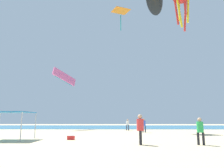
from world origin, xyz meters
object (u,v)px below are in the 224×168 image
Objects in this scene: person_rightmost at (128,124)px; canopy_tent at (10,113)px; cooler_box at (71,138)px; person_near_tent at (200,129)px; person_central at (144,124)px; kite_parafoil_pink at (64,77)px; kite_inflatable_black at (154,0)px; kite_diamond_orange at (121,12)px; person_far_shore at (140,127)px.

canopy_tent is at bearing 60.60° from person_rightmost.
canopy_tent is at bearing -177.22° from cooler_box.
canopy_tent reaches higher than person_near_tent.
kite_parafoil_pink is at bearing 169.93° from person_central.
kite_inflatable_black reaches higher than canopy_tent.
cooler_box is (-8.89, 3.29, -0.82)m from person_near_tent.
person_near_tent is 2.98× the size of cooler_box.
kite_inflatable_black is at bearing 16.38° from canopy_tent.
person_near_tent is 9.52m from cooler_box.
kite_diamond_orange reaches higher than person_near_tent.
person_near_tent is 1.03× the size of person_rightmost.
person_central is at bearing -80.44° from kite_parafoil_pink.
canopy_tent is 14.16m from person_near_tent.
kite_diamond_orange reaches higher than kite_inflatable_black.
person_central is 17.77m from kite_diamond_orange.
kite_inflatable_black is at bearing -59.07° from person_central.
person_rightmost is 0.26× the size of kite_inflatable_black.
cooler_box is at bearing 75.32° from person_rightmost.
person_rightmost is 15.12m from cooler_box.
person_central is at bearing 116.50° from person_rightmost.
person_central is (-1.75, 12.66, 0.01)m from person_near_tent.
kite_inflatable_black is at bearing -93.67° from kite_parafoil_pink.
person_near_tent is 12.78m from person_central.
canopy_tent is 1.87× the size of person_central.
canopy_tent is at bearing 32.42° from kite_diamond_orange.
cooler_box is 0.17× the size of kite_diamond_orange.
person_central reaches higher than cooler_box.
person_far_shore is (10.00, -2.96, -0.96)m from canopy_tent.
canopy_tent is 10.47m from person_far_shore.
person_near_tent is (13.79, -3.05, -1.09)m from canopy_tent.
person_central is 17.04m from kite_parafoil_pink.
kite_inflatable_black is (-1.12, 6.78, 13.28)m from person_near_tent.
kite_diamond_orange reaches higher than person_central.
kite_parafoil_pink is 20.25m from kite_inflatable_black.
kite_diamond_orange is (-3.30, 9.40, 3.94)m from kite_inflatable_black.
person_rightmost is 13.82m from kite_parafoil_pink.
kite_diamond_orange is at bearing 58.99° from person_rightmost.
person_far_shore is 6.10m from cooler_box.
person_near_tent is at bearing -20.31° from cooler_box.
person_rightmost is 17.32m from kite_diamond_orange.
canopy_tent is 0.51× the size of kite_inflatable_black.
canopy_tent is 1.94× the size of person_rightmost.
person_near_tent is 0.49× the size of kite_diamond_orange.
person_central is 0.50× the size of kite_diamond_orange.
person_rightmost is 0.48× the size of kite_diamond_orange.
person_near_tent is at bearing -86.29° from person_far_shore.
person_central is (12.03, 9.61, -1.08)m from canopy_tent.
kite_inflatable_black is at bearing 87.27° from kite_diamond_orange.
kite_diamond_orange is (4.47, 12.89, 18.04)m from cooler_box.
kite_inflatable_black reaches higher than person_near_tent.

